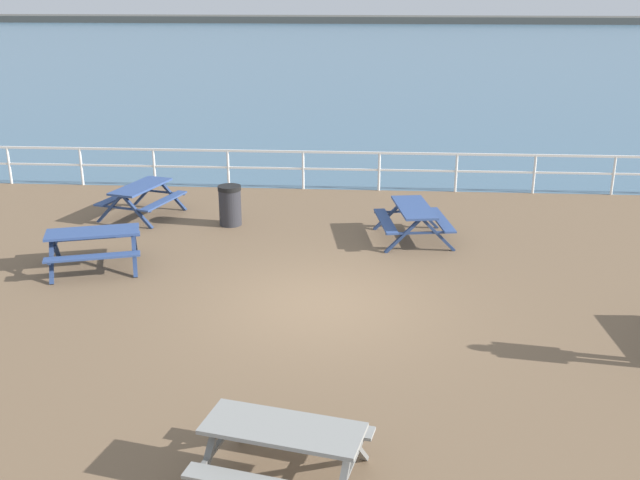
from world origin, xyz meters
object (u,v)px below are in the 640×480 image
at_px(picnic_table_near_left, 283,441).
at_px(picnic_table_mid_centre, 93,240).
at_px(picnic_table_near_right, 414,215).
at_px(picnic_table_far_right, 141,193).
at_px(litter_bin, 230,205).

bearing_deg(picnic_table_near_left, picnic_table_mid_centre, 137.50).
distance_m(picnic_table_near_left, picnic_table_near_right, 8.92).
bearing_deg(picnic_table_near_right, picnic_table_near_left, 159.01).
bearing_deg(picnic_table_near_right, picnic_table_mid_centre, 99.68).
relative_size(picnic_table_near_left, picnic_table_far_right, 0.97).
distance_m(picnic_table_near_left, picnic_table_far_right, 11.06).
bearing_deg(picnic_table_mid_centre, litter_bin, 36.17).
bearing_deg(picnic_table_near_right, litter_bin, 70.64).
bearing_deg(picnic_table_mid_centre, picnic_table_near_right, 1.44).
height_order(picnic_table_near_left, picnic_table_near_right, same).
distance_m(picnic_table_near_right, litter_bin, 4.32).
xyz_separation_m(picnic_table_mid_centre, litter_bin, (2.20, 2.95, -0.10)).
bearing_deg(picnic_table_far_right, litter_bin, -87.02).
height_order(picnic_table_mid_centre, litter_bin, litter_bin).
xyz_separation_m(picnic_table_near_left, picnic_table_near_right, (1.88, 8.72, 0.00)).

